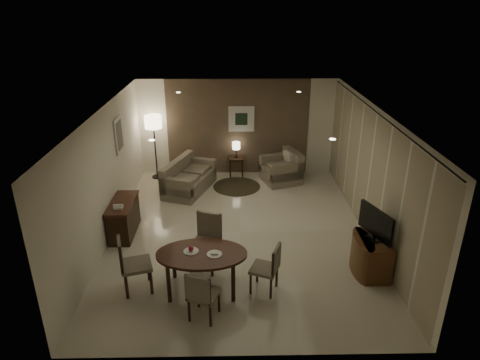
{
  "coord_description": "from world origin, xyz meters",
  "views": [
    {
      "loc": [
        -0.16,
        -8.12,
        4.71
      ],
      "look_at": [
        0.0,
        0.2,
        1.15
      ],
      "focal_mm": 32.0,
      "sensor_mm": 36.0,
      "label": 1
    }
  ],
  "objects_px": {
    "chair_left": "(136,264)",
    "sofa": "(189,176)",
    "armchair": "(281,167)",
    "side_table": "(236,166)",
    "floor_lamp": "(155,147)",
    "console_desk": "(124,218)",
    "tv_cabinet": "(372,255)",
    "chair_near": "(204,293)",
    "dining_table": "(202,271)",
    "chair_right": "(264,268)",
    "chair_far": "(205,244)"
  },
  "relations": [
    {
      "from": "tv_cabinet",
      "to": "dining_table",
      "type": "relative_size",
      "value": 0.58
    },
    {
      "from": "chair_right",
      "to": "armchair",
      "type": "distance_m",
      "value": 4.85
    },
    {
      "from": "chair_right",
      "to": "chair_far",
      "type": "bearing_deg",
      "value": -102.12
    },
    {
      "from": "console_desk",
      "to": "side_table",
      "type": "distance_m",
      "value": 4.06
    },
    {
      "from": "console_desk",
      "to": "chair_right",
      "type": "bearing_deg",
      "value": -35.02
    },
    {
      "from": "side_table",
      "to": "chair_right",
      "type": "bearing_deg",
      "value": -85.43
    },
    {
      "from": "console_desk",
      "to": "chair_left",
      "type": "xyz_separation_m",
      "value": [
        0.67,
        -1.94,
        0.14
      ]
    },
    {
      "from": "chair_far",
      "to": "chair_left",
      "type": "distance_m",
      "value": 1.3
    },
    {
      "from": "tv_cabinet",
      "to": "floor_lamp",
      "type": "xyz_separation_m",
      "value": [
        -4.69,
        4.63,
        0.55
      ]
    },
    {
      "from": "armchair",
      "to": "side_table",
      "type": "bearing_deg",
      "value": -129.12
    },
    {
      "from": "console_desk",
      "to": "floor_lamp",
      "type": "relative_size",
      "value": 0.67
    },
    {
      "from": "chair_far",
      "to": "side_table",
      "type": "height_order",
      "value": "chair_far"
    },
    {
      "from": "sofa",
      "to": "side_table",
      "type": "relative_size",
      "value": 3.16
    },
    {
      "from": "dining_table",
      "to": "chair_far",
      "type": "distance_m",
      "value": 0.66
    },
    {
      "from": "console_desk",
      "to": "armchair",
      "type": "bearing_deg",
      "value": 37.17
    },
    {
      "from": "sofa",
      "to": "armchair",
      "type": "height_order",
      "value": "armchair"
    },
    {
      "from": "armchair",
      "to": "chair_left",
      "type": "bearing_deg",
      "value": -50.92
    },
    {
      "from": "chair_near",
      "to": "armchair",
      "type": "relative_size",
      "value": 0.93
    },
    {
      "from": "tv_cabinet",
      "to": "chair_near",
      "type": "height_order",
      "value": "chair_near"
    },
    {
      "from": "chair_left",
      "to": "sofa",
      "type": "relative_size",
      "value": 0.6
    },
    {
      "from": "chair_right",
      "to": "sofa",
      "type": "relative_size",
      "value": 0.52
    },
    {
      "from": "side_table",
      "to": "floor_lamp",
      "type": "bearing_deg",
      "value": -177.35
    },
    {
      "from": "armchair",
      "to": "chair_right",
      "type": "bearing_deg",
      "value": -28.1
    },
    {
      "from": "dining_table",
      "to": "chair_near",
      "type": "height_order",
      "value": "chair_near"
    },
    {
      "from": "console_desk",
      "to": "chair_far",
      "type": "xyz_separation_m",
      "value": [
        1.81,
        -1.31,
        0.15
      ]
    },
    {
      "from": "console_desk",
      "to": "armchair",
      "type": "xyz_separation_m",
      "value": [
        3.66,
        2.78,
        0.05
      ]
    },
    {
      "from": "console_desk",
      "to": "chair_left",
      "type": "distance_m",
      "value": 2.06
    },
    {
      "from": "console_desk",
      "to": "tv_cabinet",
      "type": "xyz_separation_m",
      "value": [
        4.89,
        -1.5,
        -0.03
      ]
    },
    {
      "from": "dining_table",
      "to": "chair_far",
      "type": "bearing_deg",
      "value": 88.36
    },
    {
      "from": "side_table",
      "to": "armchair",
      "type": "bearing_deg",
      "value": -20.56
    },
    {
      "from": "tv_cabinet",
      "to": "side_table",
      "type": "distance_m",
      "value": 5.33
    },
    {
      "from": "console_desk",
      "to": "floor_lamp",
      "type": "distance_m",
      "value": 3.18
    },
    {
      "from": "chair_near",
      "to": "sofa",
      "type": "xyz_separation_m",
      "value": [
        -0.67,
        4.9,
        -0.04
      ]
    },
    {
      "from": "chair_left",
      "to": "sofa",
      "type": "xyz_separation_m",
      "value": [
        0.52,
        4.18,
        -0.11
      ]
    },
    {
      "from": "dining_table",
      "to": "side_table",
      "type": "bearing_deg",
      "value": 82.91
    },
    {
      "from": "armchair",
      "to": "side_table",
      "type": "relative_size",
      "value": 1.78
    },
    {
      "from": "tv_cabinet",
      "to": "floor_lamp",
      "type": "height_order",
      "value": "floor_lamp"
    },
    {
      "from": "dining_table",
      "to": "chair_left",
      "type": "height_order",
      "value": "chair_left"
    },
    {
      "from": "console_desk",
      "to": "tv_cabinet",
      "type": "height_order",
      "value": "console_desk"
    },
    {
      "from": "tv_cabinet",
      "to": "floor_lamp",
      "type": "distance_m",
      "value": 6.62
    },
    {
      "from": "tv_cabinet",
      "to": "armchair",
      "type": "bearing_deg",
      "value": 105.99
    },
    {
      "from": "chair_right",
      "to": "console_desk",
      "type": "bearing_deg",
      "value": -103.63
    },
    {
      "from": "chair_left",
      "to": "chair_far",
      "type": "bearing_deg",
      "value": -77.9
    },
    {
      "from": "chair_near",
      "to": "chair_far",
      "type": "height_order",
      "value": "chair_far"
    },
    {
      "from": "chair_left",
      "to": "armchair",
      "type": "height_order",
      "value": "chair_left"
    },
    {
      "from": "dining_table",
      "to": "side_table",
      "type": "xyz_separation_m",
      "value": [
        0.65,
        5.18,
        -0.09
      ]
    },
    {
      "from": "chair_right",
      "to": "floor_lamp",
      "type": "distance_m",
      "value": 5.8
    },
    {
      "from": "chair_left",
      "to": "armchair",
      "type": "distance_m",
      "value": 5.59
    },
    {
      "from": "tv_cabinet",
      "to": "dining_table",
      "type": "height_order",
      "value": "dining_table"
    },
    {
      "from": "chair_far",
      "to": "floor_lamp",
      "type": "bearing_deg",
      "value": 128.35
    }
  ]
}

